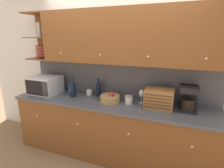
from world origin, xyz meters
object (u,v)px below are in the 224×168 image
at_px(wine_glass, 142,94).
at_px(wine_bottle, 73,88).
at_px(storage_canister, 129,100).
at_px(coffee_maker, 188,98).
at_px(microwave, 45,85).
at_px(bread_box, 159,98).
at_px(mug, 89,92).
at_px(second_wine_bottle, 98,88).
at_px(mug_blue_second, 71,89).
at_px(fruit_basket, 110,98).

bearing_deg(wine_glass, wine_bottle, -174.06).
xyz_separation_m(storage_canister, coffee_maker, (0.80, 0.05, 0.11)).
bearing_deg(microwave, bread_box, 1.26).
bearing_deg(wine_bottle, microwave, -178.37).
relative_size(mug, storage_canister, 0.87).
xyz_separation_m(second_wine_bottle, storage_canister, (0.56, -0.15, -0.07)).
bearing_deg(bread_box, mug_blue_second, 173.64).
bearing_deg(second_wine_bottle, microwave, -168.41).
relative_size(microwave, bread_box, 1.27).
distance_m(microwave, bread_box, 1.91).
distance_m(wine_bottle, coffee_maker, 1.74).
bearing_deg(fruit_basket, second_wine_bottle, 147.00).
height_order(microwave, coffee_maker, coffee_maker).
bearing_deg(second_wine_bottle, coffee_maker, -4.05).
bearing_deg(wine_bottle, mug, 40.53).
xyz_separation_m(mug_blue_second, storage_canister, (1.11, -0.17, 0.01)).
xyz_separation_m(microwave, mug, (0.75, 0.19, -0.10)).
bearing_deg(wine_bottle, bread_box, 1.11).
xyz_separation_m(fruit_basket, storage_canister, (0.29, 0.03, 0.01)).
bearing_deg(wine_glass, storage_canister, -151.52).
bearing_deg(wine_bottle, fruit_basket, -0.31).
bearing_deg(second_wine_bottle, storage_canister, -14.97).
bearing_deg(mug_blue_second, storage_canister, -8.88).
bearing_deg(fruit_basket, storage_canister, 5.56).
height_order(second_wine_bottle, wine_glass, second_wine_bottle).
height_order(storage_canister, wine_glass, wine_glass).
xyz_separation_m(wine_bottle, bread_box, (1.36, 0.03, -0.01)).
distance_m(storage_canister, coffee_maker, 0.81).
relative_size(mug_blue_second, storage_canister, 0.86).
bearing_deg(mug_blue_second, wine_bottle, -48.59).
xyz_separation_m(microwave, second_wine_bottle, (0.92, 0.19, -0.01)).
distance_m(fruit_basket, wine_glass, 0.48).
relative_size(mug_blue_second, wine_bottle, 0.33).
distance_m(mug_blue_second, second_wine_bottle, 0.56).
bearing_deg(microwave, wine_glass, 4.52).
height_order(mug_blue_second, coffee_maker, coffee_maker).
xyz_separation_m(mug_blue_second, wine_bottle, (0.17, -0.20, 0.09)).
height_order(mug, second_wine_bottle, second_wine_bottle).
bearing_deg(bread_box, microwave, -178.74).
xyz_separation_m(second_wine_bottle, fruit_basket, (0.27, -0.18, -0.08)).
distance_m(second_wine_bottle, wine_glass, 0.73).
distance_m(mug, second_wine_bottle, 0.19).
distance_m(wine_bottle, fruit_basket, 0.66).
height_order(microwave, mug_blue_second, microwave).
height_order(wine_glass, coffee_maker, coffee_maker).
height_order(wine_bottle, storage_canister, wine_bottle).
distance_m(fruit_basket, coffee_maker, 1.09).
distance_m(fruit_basket, storage_canister, 0.29).
bearing_deg(storage_canister, coffee_maker, 3.83).
xyz_separation_m(wine_glass, bread_box, (0.26, -0.09, -0.01)).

